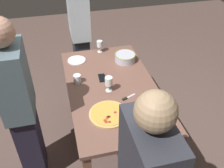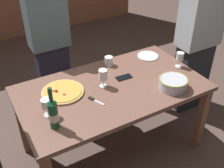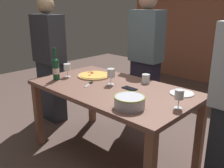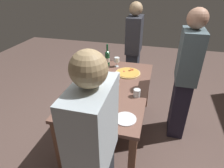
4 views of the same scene
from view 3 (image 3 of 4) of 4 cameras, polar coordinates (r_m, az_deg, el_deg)
name	(u,v)px [view 3 (image 3 of 4)]	position (r m, az deg, el deg)	size (l,w,h in m)	color
ground_plane	(112,154)	(2.73, 0.00, -15.80)	(8.00, 8.00, 0.00)	brown
dining_table	(112,96)	(2.43, 0.00, -2.75)	(1.60, 0.90, 0.75)	brown
pizza	(94,75)	(2.75, -4.14, 1.97)	(0.35, 0.35, 0.03)	tan
serving_bowl	(130,101)	(1.91, 4.05, -3.96)	(0.24, 0.24, 0.09)	silver
wine_bottle	(56,68)	(2.66, -12.75, 3.55)	(0.07, 0.07, 0.34)	#164C2B
wine_glass_near_pizza	(179,96)	(1.94, 15.14, -2.57)	(0.07, 0.07, 0.15)	white
wine_glass_by_bottle	(67,68)	(2.75, -10.22, 3.70)	(0.08, 0.08, 0.15)	white
wine_glass_far_left	(111,73)	(2.44, -0.24, 2.42)	(0.08, 0.08, 0.16)	white
cup_amber	(146,79)	(2.53, 7.76, 1.25)	(0.08, 0.08, 0.09)	white
side_plate	(182,93)	(2.29, 15.69, -2.08)	(0.21, 0.21, 0.01)	white
cell_phone	(130,88)	(2.34, 4.05, -1.03)	(0.07, 0.14, 0.01)	black
pizza_knife	(89,84)	(2.48, -5.19, 0.05)	(0.08, 0.15, 0.02)	silver
person_host	(50,61)	(3.33, -14.10, 5.21)	(0.43, 0.24, 1.61)	#292E3A
person_guest_right	(146,59)	(3.17, 7.72, 5.75)	(0.39, 0.24, 1.68)	#211E2F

